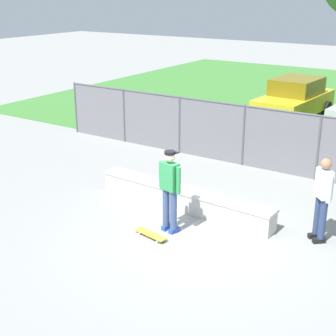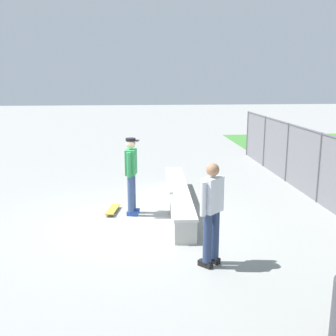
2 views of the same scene
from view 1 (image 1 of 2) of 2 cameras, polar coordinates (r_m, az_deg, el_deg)
ground_plane at (r=10.76m, az=2.95°, el=-7.83°), size 80.00×80.00×0.00m
concrete_ledge at (r=11.91m, az=1.78°, el=-3.54°), size 4.69×0.70×0.53m
skateboarder at (r=10.54m, az=0.21°, el=-2.24°), size 0.59×0.35×1.84m
skateboard at (r=10.67m, az=-2.00°, el=-7.61°), size 0.82×0.34×0.09m
chainlink_fence at (r=14.44m, az=12.68°, el=3.27°), size 15.66×0.07×1.84m
car_yellow at (r=20.76m, az=14.31°, el=7.68°), size 2.24×4.31×1.66m
bystander at (r=10.64m, az=17.29°, el=-3.09°), size 0.45×0.47×1.82m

